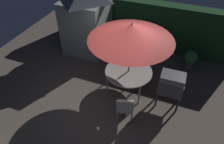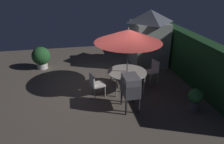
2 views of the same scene
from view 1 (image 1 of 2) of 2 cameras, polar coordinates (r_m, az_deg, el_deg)
The scene contains 9 objects.
ground_plane at distance 6.60m, azimuth 0.05°, elevation -7.66°, with size 11.00×11.00×0.00m, color brown.
hedge_backdrop at distance 8.71m, azimuth 8.63°, elevation 13.08°, with size 7.48×0.53×1.90m.
garden_shed at distance 8.19m, azimuth -7.21°, elevation 14.54°, with size 1.66×1.66×2.67m.
patio_table at distance 6.52m, azimuth 4.62°, elevation -0.03°, with size 1.49×1.49×0.74m.
patio_umbrella at distance 5.69m, azimuth 5.40°, elevation 10.94°, with size 2.44×2.44×2.41m.
bbq_grill at distance 6.10m, azimuth 16.14°, elevation -3.32°, with size 0.71×0.51×1.20m.
chair_near_shed at distance 5.74m, azimuth 3.65°, elevation -9.71°, with size 0.56×0.56×0.90m.
chair_far_side at distance 7.65m, azimuth 4.32°, elevation 5.37°, with size 0.59×0.59×0.90m.
potted_plant_by_shed at distance 7.99m, azimuth 20.97°, elevation 3.42°, with size 0.47×0.47×0.76m.
Camera 1 is at (1.58, -4.08, 4.94)m, focal length 32.91 mm.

